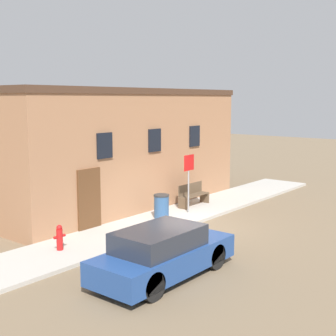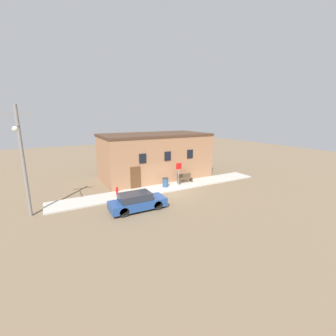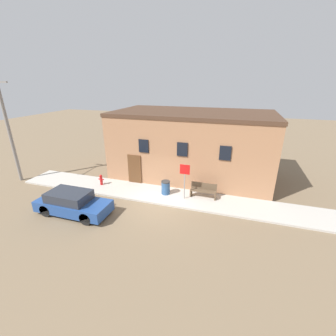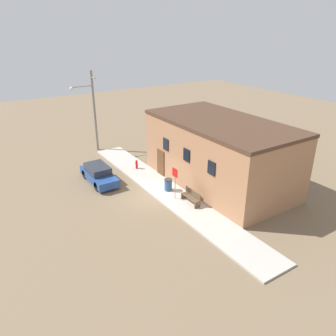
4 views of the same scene
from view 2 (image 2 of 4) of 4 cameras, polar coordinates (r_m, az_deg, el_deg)
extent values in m
plane|color=#7A664C|center=(20.83, 0.96, -6.10)|extent=(80.00, 80.00, 0.00)
cube|color=#BCB7AD|center=(21.80, -0.59, -5.05)|extent=(20.88, 2.38, 0.12)
cube|color=#A87551|center=(25.25, -3.39, 2.83)|extent=(11.56, 6.00, 4.72)
cube|color=#4C3323|center=(24.93, -3.47, 8.45)|extent=(11.66, 6.10, 0.24)
cube|color=black|center=(21.35, -6.46, 2.43)|extent=(0.70, 0.08, 0.90)
cube|color=black|center=(22.49, -0.09, 3.06)|extent=(0.70, 0.08, 0.90)
cube|color=black|center=(23.88, 5.61, 3.58)|extent=(0.70, 0.08, 0.90)
cube|color=brown|center=(21.49, -8.23, -2.56)|extent=(1.00, 0.08, 2.20)
cylinder|color=red|center=(20.07, -12.80, -5.88)|extent=(0.19, 0.19, 0.63)
sphere|color=red|center=(19.96, -12.86, -4.89)|extent=(0.17, 0.17, 0.17)
cylinder|color=red|center=(20.00, -13.22, -5.68)|extent=(0.10, 0.08, 0.08)
cylinder|color=red|center=(20.08, -12.42, -5.57)|extent=(0.10, 0.08, 0.08)
cylinder|color=gray|center=(21.99, 2.70, -1.64)|extent=(0.06, 0.06, 2.29)
cube|color=red|center=(21.78, 2.75, 0.48)|extent=(0.61, 0.02, 0.61)
cube|color=brown|center=(22.84, 2.70, -3.50)|extent=(0.08, 0.44, 0.43)
cube|color=brown|center=(23.65, 5.91, -2.97)|extent=(0.08, 0.44, 0.43)
cube|color=brown|center=(23.17, 4.35, -2.68)|extent=(1.63, 0.44, 0.04)
cube|color=brown|center=(23.27, 4.09, -1.98)|extent=(1.63, 0.04, 0.45)
cylinder|color=#2D517F|center=(21.80, -0.67, -3.74)|extent=(0.56, 0.56, 0.83)
cylinder|color=#2D2D2D|center=(21.68, -0.67, -2.61)|extent=(0.58, 0.58, 0.06)
cylinder|color=gray|center=(17.75, -32.83, 1.09)|extent=(0.22, 0.22, 7.58)
cylinder|color=gray|center=(16.54, -34.06, 8.73)|extent=(0.08, 1.93, 0.08)
sphere|color=silver|center=(15.58, -34.30, 8.19)|extent=(0.32, 0.32, 0.32)
cube|color=gray|center=(17.49, -34.13, 11.34)|extent=(1.80, 0.10, 0.10)
cylinder|color=black|center=(18.16, -4.62, -7.91)|extent=(0.70, 0.20, 0.70)
cylinder|color=black|center=(16.94, -2.59, -9.46)|extent=(0.70, 0.20, 0.70)
cylinder|color=black|center=(17.34, -12.56, -9.23)|extent=(0.70, 0.20, 0.70)
cylinder|color=black|center=(16.07, -11.08, -11.00)|extent=(0.70, 0.20, 0.70)
cube|color=#23478C|center=(17.03, -7.65, -8.92)|extent=(4.19, 1.64, 0.61)
cube|color=#282D38|center=(16.75, -8.38, -7.23)|extent=(2.30, 1.44, 0.53)
camera|label=1|loc=(8.51, -50.77, -7.46)|focal=50.00mm
camera|label=3|loc=(15.14, 39.07, 10.90)|focal=24.00mm
camera|label=4|loc=(28.94, 49.78, 17.35)|focal=35.00mm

